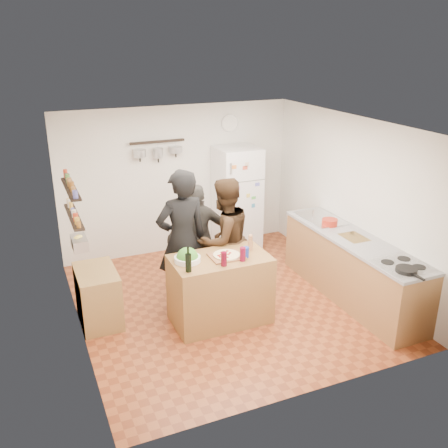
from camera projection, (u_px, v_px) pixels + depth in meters
name	position (u px, v px, depth m)	size (l,w,h in m)	color
room_shell	(216.00, 211.00, 6.97)	(4.20, 4.20, 4.20)	brown
prep_island	(220.00, 289.00, 6.48)	(1.25, 0.72, 0.91)	olive
pizza_board	(227.00, 256.00, 6.33)	(0.42, 0.34, 0.02)	brown
pizza	(227.00, 255.00, 6.32)	(0.34, 0.34, 0.02)	beige
salad_bowl	(187.00, 259.00, 6.20)	(0.33, 0.33, 0.07)	white
wine_bottle	(188.00, 263.00, 5.91)	(0.07, 0.07, 0.22)	black
wine_glass_near	(224.00, 259.00, 6.06)	(0.07, 0.07, 0.18)	#4E0617
wine_glass_far	(243.00, 254.00, 6.20)	(0.07, 0.07, 0.18)	#5C0720
pepper_mill	(250.00, 244.00, 6.50)	(0.06, 0.06, 0.18)	#A06A43
salt_canister	(246.00, 252.00, 6.30)	(0.08, 0.08, 0.14)	navy
person_left	(182.00, 240.00, 6.66)	(0.72, 0.47, 1.96)	black
person_center	(224.00, 240.00, 6.93)	(0.86, 0.67, 1.77)	black
person_back	(199.00, 237.00, 7.29)	(0.93, 0.39, 1.58)	#32302D
counter_run	(352.00, 268.00, 7.07)	(0.63, 2.63, 0.90)	#9E7042
stove_top	(403.00, 266.00, 6.09)	(0.60, 0.62, 0.02)	white
skillet	(406.00, 270.00, 5.91)	(0.25, 0.25, 0.05)	black
sink	(321.00, 219.00, 7.64)	(0.50, 0.80, 0.03)	silver
cutting_board	(354.00, 238.00, 6.93)	(0.30, 0.40, 0.02)	brown
red_bowl	(330.00, 222.00, 7.34)	(0.23, 0.23, 0.10)	#A82213
fridge	(237.00, 199.00, 8.62)	(0.70, 0.68, 1.80)	white
wall_clock	(230.00, 123.00, 8.46)	(0.30, 0.30, 0.03)	silver
spice_shelf_lower	(74.00, 216.00, 6.02)	(0.12, 1.00, 0.03)	black
spice_shelf_upper	(71.00, 189.00, 5.89)	(0.12, 1.00, 0.03)	black
produce_basket	(79.00, 243.00, 6.15)	(0.18, 0.35, 0.14)	silver
side_table	(98.00, 296.00, 6.49)	(0.50, 0.80, 0.73)	#A37E44
pot_rack	(157.00, 142.00, 7.98)	(0.90, 0.04, 0.04)	black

